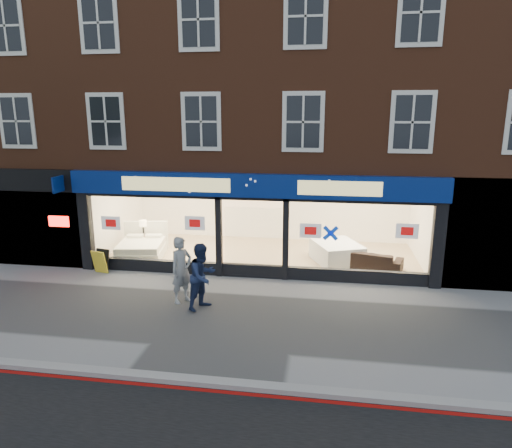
% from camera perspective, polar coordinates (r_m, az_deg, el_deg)
% --- Properties ---
extents(ground, '(120.00, 120.00, 0.00)m').
position_cam_1_polar(ground, '(11.76, -2.97, -11.72)').
color(ground, gray).
rests_on(ground, ground).
extents(kerb_line, '(60.00, 0.10, 0.01)m').
position_cam_1_polar(kerb_line, '(9.13, -7.20, -19.87)').
color(kerb_line, '#8C0A07').
rests_on(kerb_line, ground).
extents(kerb_stone, '(60.00, 0.25, 0.12)m').
position_cam_1_polar(kerb_stone, '(9.27, -6.86, -18.93)').
color(kerb_stone, gray).
rests_on(kerb_stone, ground).
extents(showroom_floor, '(11.00, 4.50, 0.10)m').
position_cam_1_polar(showroom_floor, '(16.57, 0.74, -3.86)').
color(showroom_floor, tan).
rests_on(showroom_floor, ground).
extents(building, '(19.00, 8.26, 10.30)m').
position_cam_1_polar(building, '(17.55, 1.58, 18.99)').
color(building, brown).
rests_on(building, ground).
extents(display_bed, '(1.87, 2.15, 1.07)m').
position_cam_1_polar(display_bed, '(16.71, -14.07, -2.86)').
color(display_bed, white).
rests_on(display_bed, showroom_floor).
extents(bedside_table, '(0.48, 0.48, 0.55)m').
position_cam_1_polar(bedside_table, '(17.46, -13.79, -2.23)').
color(bedside_table, brown).
rests_on(bedside_table, showroom_floor).
extents(mattress_stack, '(1.93, 2.12, 0.68)m').
position_cam_1_polar(mattress_stack, '(15.76, 10.04, -3.52)').
color(mattress_stack, silver).
rests_on(mattress_stack, showroom_floor).
extents(sofa, '(2.20, 1.36, 0.60)m').
position_cam_1_polar(sofa, '(15.34, 14.00, -4.36)').
color(sofa, black).
rests_on(sofa, showroom_floor).
extents(a_board, '(0.56, 0.42, 0.77)m').
position_cam_1_polar(a_board, '(15.62, -18.82, -4.43)').
color(a_board, gold).
rests_on(a_board, ground).
extents(pedestrian_grey, '(0.74, 0.80, 1.83)m').
position_cam_1_polar(pedestrian_grey, '(12.57, -9.30, -5.67)').
color(pedestrian_grey, '#929598').
rests_on(pedestrian_grey, ground).
extents(pedestrian_blue, '(1.01, 1.08, 1.78)m').
position_cam_1_polar(pedestrian_blue, '(12.09, -6.70, -6.50)').
color(pedestrian_blue, '#192446').
rests_on(pedestrian_blue, ground).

